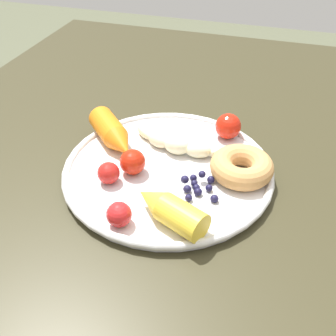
# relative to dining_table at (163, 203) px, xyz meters

# --- Properties ---
(dining_table) EXTENTS (1.22, 0.95, 0.75)m
(dining_table) POSITION_rel_dining_table_xyz_m (0.00, 0.00, 0.00)
(dining_table) COLOR #322F1C
(dining_table) RESTS_ON ground_plane
(plate) EXTENTS (0.32, 0.32, 0.02)m
(plate) POSITION_rel_dining_table_xyz_m (0.01, 0.01, 0.09)
(plate) COLOR silver
(plate) RESTS_ON dining_table
(banana) EXTENTS (0.07, 0.18, 0.03)m
(banana) POSITION_rel_dining_table_xyz_m (-0.04, 0.02, 0.10)
(banana) COLOR #F2ECBC
(banana) RESTS_ON plate
(carrot_orange) EXTENTS (0.12, 0.12, 0.04)m
(carrot_orange) POSITION_rel_dining_table_xyz_m (-0.02, -0.09, 0.11)
(carrot_orange) COLOR orange
(carrot_orange) RESTS_ON plate
(carrot_yellow) EXTENTS (0.08, 0.11, 0.04)m
(carrot_yellow) POSITION_rel_dining_table_xyz_m (0.12, 0.05, 0.11)
(carrot_yellow) COLOR yellow
(carrot_yellow) RESTS_ON plate
(donut) EXTENTS (0.13, 0.13, 0.03)m
(donut) POSITION_rel_dining_table_xyz_m (-0.00, 0.12, 0.11)
(donut) COLOR tan
(donut) RESTS_ON plate
(blueberry_pile) EXTENTS (0.06, 0.06, 0.02)m
(blueberry_pile) POSITION_rel_dining_table_xyz_m (0.05, 0.07, 0.10)
(blueberry_pile) COLOR #191638
(blueberry_pile) RESTS_ON plate
(tomato_near) EXTENTS (0.03, 0.03, 0.03)m
(tomato_near) POSITION_rel_dining_table_xyz_m (0.07, -0.06, 0.11)
(tomato_near) COLOR red
(tomato_near) RESTS_ON plate
(tomato_mid) EXTENTS (0.04, 0.04, 0.04)m
(tomato_mid) POSITION_rel_dining_table_xyz_m (0.04, -0.03, 0.11)
(tomato_mid) COLOR red
(tomato_mid) RESTS_ON plate
(tomato_far) EXTENTS (0.04, 0.04, 0.04)m
(tomato_far) POSITION_rel_dining_table_xyz_m (-0.10, 0.09, 0.11)
(tomato_far) COLOR red
(tomato_far) RESTS_ON plate
(tomato_extra) EXTENTS (0.03, 0.03, 0.03)m
(tomato_extra) POSITION_rel_dining_table_xyz_m (0.14, -0.01, 0.11)
(tomato_extra) COLOR red
(tomato_extra) RESTS_ON plate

